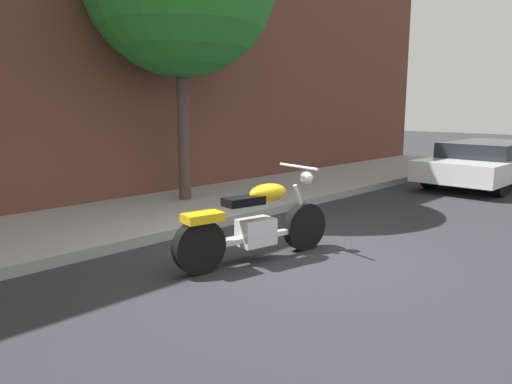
% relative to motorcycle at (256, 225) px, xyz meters
% --- Properties ---
extents(ground_plane, '(60.00, 60.00, 0.00)m').
position_rel_motorcycle_xyz_m(ground_plane, '(0.58, -0.22, -0.44)').
color(ground_plane, '#28282D').
extents(sidewalk, '(22.44, 2.63, 0.14)m').
position_rel_motorcycle_xyz_m(sidewalk, '(0.58, 2.80, -0.37)').
color(sidewalk, '#979797').
rests_on(sidewalk, ground).
extents(motorcycle, '(2.16, 0.78, 1.11)m').
position_rel_motorcycle_xyz_m(motorcycle, '(0.00, 0.00, 0.00)').
color(motorcycle, black).
rests_on(motorcycle, ground).
extents(parked_car_white, '(4.54, 1.77, 1.03)m').
position_rel_motorcycle_xyz_m(parked_car_white, '(7.90, -0.01, 0.11)').
color(parked_car_white, black).
rests_on(parked_car_white, ground).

